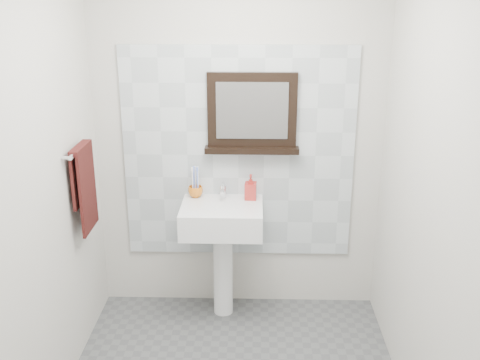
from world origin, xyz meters
The scene contains 12 objects.
back_wall centered at (0.00, 1.10, 1.25)m, with size 2.00×0.01×2.50m, color beige.
front_wall centered at (0.00, -1.10, 1.25)m, with size 2.00×0.01×2.50m, color beige.
left_wall centered at (-1.00, 0.00, 1.25)m, with size 0.01×2.20×2.50m, color beige.
right_wall centered at (1.00, 0.00, 1.25)m, with size 0.01×2.20×2.50m, color beige.
splashback centered at (0.00, 1.09, 1.15)m, with size 1.60×0.02×1.50m, color silver.
pedestal_sink centered at (-0.11, 0.87, 0.68)m, with size 0.55×0.44×0.96m.
toothbrush_cup centered at (-0.30, 1.02, 0.90)m, with size 0.10×0.10×0.08m, color orange.
toothbrushes centered at (-0.30, 1.02, 0.98)m, with size 0.05×0.04×0.21m.
soap_dispenser centered at (0.09, 0.99, 0.95)m, with size 0.08×0.08×0.18m, color #AE1429.
framed_mirror centered at (0.09, 1.06, 1.44)m, with size 0.64×0.11×0.54m.
towel_bar centered at (-0.95, 0.59, 1.33)m, with size 0.07×0.40×0.03m.
hand_towel centered at (-0.94, 0.59, 1.12)m, with size 0.06×0.30×0.55m.
Camera 1 is at (0.12, -2.66, 2.26)m, focal length 42.00 mm.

